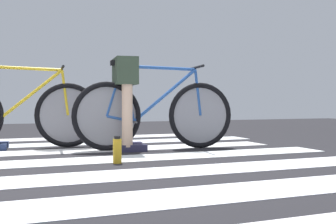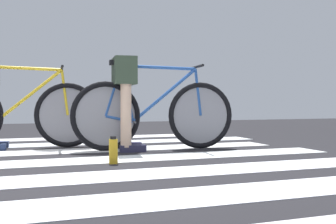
# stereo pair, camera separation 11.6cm
# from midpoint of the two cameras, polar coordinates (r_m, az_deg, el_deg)

# --- Properties ---
(ground) EXTENTS (18.00, 14.00, 0.02)m
(ground) POSITION_cam_midpoint_polar(r_m,az_deg,el_deg) (3.32, -15.58, -7.57)
(ground) COLOR black
(crosswalk_markings) EXTENTS (5.48, 5.79, 0.00)m
(crosswalk_markings) POSITION_cam_midpoint_polar(r_m,az_deg,el_deg) (3.20, -15.18, -7.68)
(crosswalk_markings) COLOR silver
(crosswalk_markings) RESTS_ON ground
(bicycle_1_of_2) EXTENTS (1.73, 0.52, 0.93)m
(bicycle_1_of_2) POSITION_cam_midpoint_polar(r_m,az_deg,el_deg) (4.38, -2.58, -0.17)
(bicycle_1_of_2) COLOR black
(bicycle_1_of_2) RESTS_ON ground
(cyclist_1_of_2) EXTENTS (0.35, 0.43, 0.96)m
(cyclist_1_of_2) POSITION_cam_midpoint_polar(r_m,az_deg,el_deg) (4.32, -6.61, 2.95)
(cyclist_1_of_2) COLOR beige
(cyclist_1_of_2) RESTS_ON ground
(bicycle_2_of_2) EXTENTS (1.74, 0.52, 0.93)m
(bicycle_2_of_2) POSITION_cam_midpoint_polar(r_m,az_deg,el_deg) (4.73, -20.55, -0.15)
(bicycle_2_of_2) COLOR black
(bicycle_2_of_2) RESTS_ON ground
(water_bottle) EXTENTS (0.07, 0.07, 0.22)m
(water_bottle) POSITION_cam_midpoint_polar(r_m,az_deg,el_deg) (3.42, -7.95, -5.29)
(water_bottle) COLOR gold
(water_bottle) RESTS_ON ground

